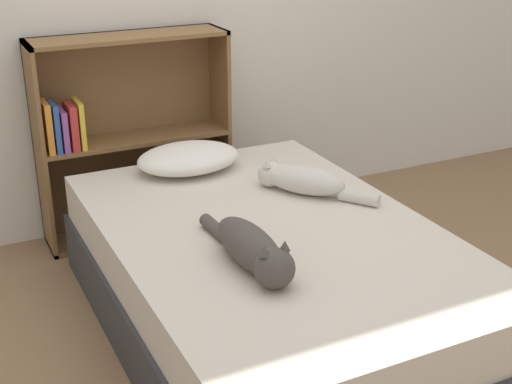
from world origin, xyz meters
TOP-DOWN VIEW (x-y plane):
  - ground_plane at (0.00, 0.00)m, footprint 8.00×8.00m
  - bed at (0.00, 0.00)m, footprint 1.21×1.83m
  - pillow at (-0.06, 0.72)m, footprint 0.47×0.34m
  - cat_light at (0.28, 0.27)m, footprint 0.39×0.47m
  - cat_dark at (-0.20, -0.24)m, footprint 0.15×0.59m
  - bookshelf at (-0.22, 1.17)m, footprint 0.94×0.26m

SIDE VIEW (x-z plane):
  - ground_plane at x=0.00m, z-range 0.00..0.00m
  - bed at x=0.00m, z-range 0.00..0.45m
  - cat_light at x=0.28m, z-range 0.44..0.58m
  - pillow at x=-0.06m, z-range 0.45..0.57m
  - bookshelf at x=-0.22m, z-range 0.01..1.03m
  - cat_dark at x=-0.20m, z-range 0.45..0.60m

